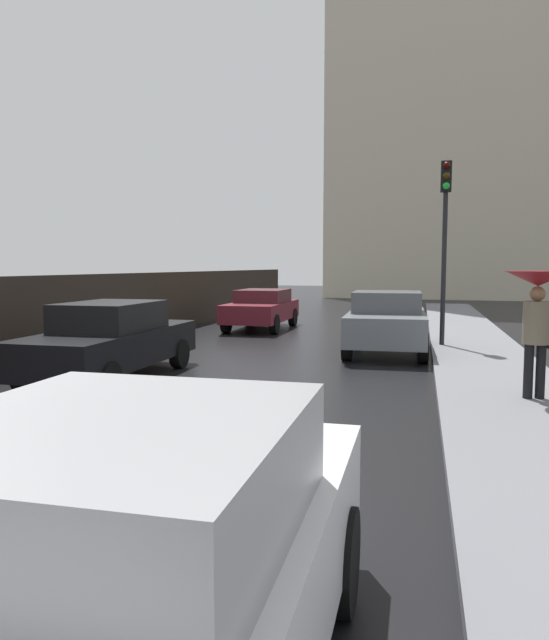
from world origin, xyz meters
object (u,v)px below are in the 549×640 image
(pedestrian_with_umbrella_near, at_px, (538,301))
(car_grey_far_lane, at_px, (387,322))
(car_white_far_ahead, at_px, (113,587))
(traffic_light, at_px, (445,219))
(car_black_near_kerb, at_px, (111,340))
(car_maroon_mid_road, at_px, (262,308))

(pedestrian_with_umbrella_near, bearing_deg, car_grey_far_lane, -74.65)
(car_white_far_ahead, bearing_deg, traffic_light, 81.91)
(car_grey_far_lane, height_order, traffic_light, traffic_light)
(car_black_near_kerb, xyz_separation_m, pedestrian_with_umbrella_near, (7.39, -0.46, 0.88))
(car_maroon_mid_road, distance_m, traffic_light, 7.38)
(traffic_light, bearing_deg, car_maroon_mid_road, 147.02)
(car_black_near_kerb, height_order, pedestrian_with_umbrella_near, pedestrian_with_umbrella_near)
(car_black_near_kerb, bearing_deg, pedestrian_with_umbrella_near, 176.50)
(car_white_far_ahead, bearing_deg, car_black_near_kerb, 119.34)
(car_maroon_mid_road, xyz_separation_m, traffic_light, (5.80, -3.76, 2.60))
(car_maroon_mid_road, xyz_separation_m, car_white_far_ahead, (3.99, -17.05, 0.06))
(car_black_near_kerb, relative_size, pedestrian_with_umbrella_near, 2.30)
(car_black_near_kerb, bearing_deg, car_grey_far_lane, -136.62)
(car_white_far_ahead, distance_m, pedestrian_with_umbrella_near, 7.93)
(pedestrian_with_umbrella_near, bearing_deg, car_maroon_mid_road, -65.40)
(car_white_far_ahead, relative_size, car_grey_far_lane, 0.99)
(car_grey_far_lane, xyz_separation_m, traffic_light, (1.35, 0.91, 2.53))
(pedestrian_with_umbrella_near, bearing_deg, traffic_light, -89.99)
(car_maroon_mid_road, relative_size, traffic_light, 0.89)
(car_grey_far_lane, relative_size, pedestrian_with_umbrella_near, 2.08)
(car_maroon_mid_road, height_order, car_grey_far_lane, car_grey_far_lane)
(pedestrian_with_umbrella_near, xyz_separation_m, traffic_light, (-1.15, 5.98, 1.69))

